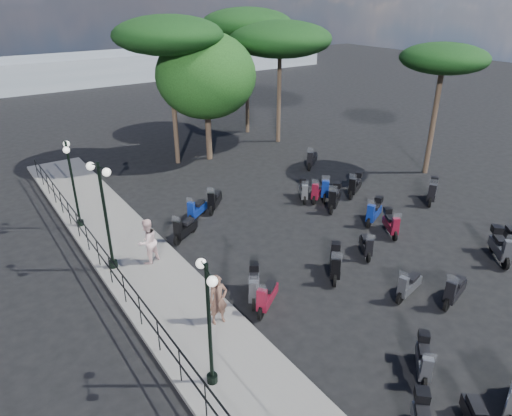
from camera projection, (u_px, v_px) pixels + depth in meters
ground at (342, 262)px, 17.59m from camera, size 120.00×120.00×0.00m
sidewalk at (153, 279)px, 16.44m from camera, size 3.00×30.00×0.15m
railing at (116, 273)px, 15.28m from camera, size 0.04×26.04×1.10m
lamp_post_0 at (209, 318)px, 11.11m from camera, size 0.40×1.06×3.64m
lamp_post_1 at (105, 210)px, 16.01m from camera, size 0.56×1.18×4.14m
lamp_post_2 at (72, 179)px, 19.14m from camera, size 0.47×1.10×3.82m
woman at (218, 300)px, 13.83m from camera, size 0.65×0.46×1.67m
pedestrian_far at (147, 241)px, 16.96m from camera, size 1.04×0.93×1.78m
scooter_2 at (267, 297)px, 14.81m from camera, size 1.42×1.06×1.33m
scooter_3 at (254, 286)px, 15.30m from camera, size 1.11×1.45×1.34m
scooter_4 at (185, 229)px, 19.06m from camera, size 1.49×0.98×1.33m
scooter_5 at (215, 201)px, 21.63m from camera, size 1.31×1.32×1.40m
scooter_7 at (424, 360)px, 12.27m from camera, size 1.25×1.15×1.24m
scooter_8 at (366, 246)px, 17.89m from camera, size 0.96×1.28×1.20m
scooter_9 at (335, 264)px, 16.51m from camera, size 1.32×1.38×1.39m
scooter_10 at (197, 210)px, 20.75m from camera, size 1.43×1.04×1.32m
scooter_12 at (408, 286)px, 15.41m from camera, size 1.58×0.60×1.27m
scooter_13 at (454, 291)px, 15.11m from camera, size 1.69×0.70×1.37m
scooter_14 at (391, 224)px, 19.46m from camera, size 0.98×1.43×1.27m
scooter_15 at (317, 192)px, 22.64m from camera, size 1.44×1.05×1.33m
scooter_16 at (325, 189)px, 22.86m from camera, size 1.36×1.39×1.46m
scooter_17 at (501, 247)px, 17.53m from camera, size 1.37×1.50×1.48m
scooter_18 at (374, 212)px, 20.45m from camera, size 1.58×0.92×1.35m
scooter_19 at (334, 198)px, 21.74m from camera, size 1.56×1.24×1.45m
scooter_20 at (303, 191)px, 22.72m from camera, size 1.00×1.36×1.24m
scooter_23 at (512, 237)px, 18.47m from camera, size 1.12×1.27×1.27m
scooter_24 at (432, 192)px, 22.43m from camera, size 1.63×1.12×1.45m
scooter_25 at (355, 186)px, 23.20m from camera, size 1.58×1.02×1.38m
scooter_26 at (312, 160)px, 26.90m from camera, size 1.47×1.15×1.40m
broadleaf_tree at (206, 76)px, 26.37m from camera, size 5.84×5.84×7.55m
pine_0 at (247, 24)px, 30.83m from camera, size 6.21×6.21×8.58m
pine_1 at (280, 39)px, 28.96m from camera, size 6.61×6.61×7.91m
pine_2 at (168, 35)px, 24.76m from camera, size 6.07×6.07×8.40m
pine_3 at (444, 59)px, 23.65m from camera, size 4.56×4.56×7.13m
distant_hills at (55, 72)px, 50.40m from camera, size 70.00×8.00×3.00m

